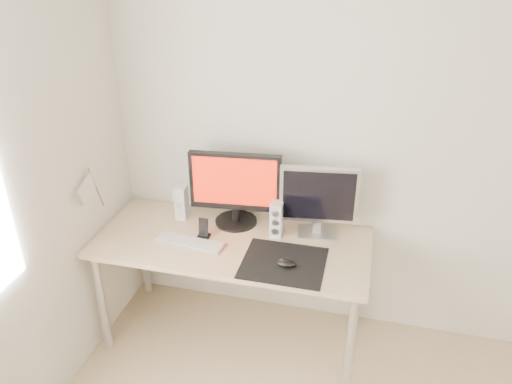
{
  "coord_description": "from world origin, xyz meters",
  "views": [
    {
      "loc": [
        -0.2,
        -0.97,
        2.32
      ],
      "look_at": [
        -0.81,
        1.49,
        1.01
      ],
      "focal_mm": 35.0,
      "sensor_mm": 36.0,
      "label": 1
    }
  ],
  "objects_px": {
    "keyboard": "(189,242)",
    "phone_dock": "(204,232)",
    "main_monitor": "(235,186)",
    "speaker_right": "(276,219)",
    "desk": "(232,252)",
    "second_monitor": "(319,198)",
    "speaker_left": "(182,203)",
    "mouse": "(286,263)"
  },
  "relations": [
    {
      "from": "keyboard",
      "to": "phone_dock",
      "type": "relative_size",
      "value": 3.4
    },
    {
      "from": "main_monitor",
      "to": "speaker_right",
      "type": "bearing_deg",
      "value": -15.84
    },
    {
      "from": "desk",
      "to": "keyboard",
      "type": "relative_size",
      "value": 3.72
    },
    {
      "from": "second_monitor",
      "to": "desk",
      "type": "bearing_deg",
      "value": -157.91
    },
    {
      "from": "second_monitor",
      "to": "speaker_left",
      "type": "bearing_deg",
      "value": -179.21
    },
    {
      "from": "mouse",
      "to": "main_monitor",
      "type": "height_order",
      "value": "main_monitor"
    },
    {
      "from": "speaker_left",
      "to": "phone_dock",
      "type": "height_order",
      "value": "speaker_left"
    },
    {
      "from": "speaker_left",
      "to": "phone_dock",
      "type": "distance_m",
      "value": 0.29
    },
    {
      "from": "second_monitor",
      "to": "keyboard",
      "type": "bearing_deg",
      "value": -158.12
    },
    {
      "from": "mouse",
      "to": "second_monitor",
      "type": "distance_m",
      "value": 0.44
    },
    {
      "from": "desk",
      "to": "second_monitor",
      "type": "height_order",
      "value": "second_monitor"
    },
    {
      "from": "main_monitor",
      "to": "keyboard",
      "type": "relative_size",
      "value": 1.28
    },
    {
      "from": "mouse",
      "to": "desk",
      "type": "xyz_separation_m",
      "value": [
        -0.36,
        0.18,
        -0.1
      ]
    },
    {
      "from": "desk",
      "to": "speaker_left",
      "type": "distance_m",
      "value": 0.46
    },
    {
      "from": "mouse",
      "to": "second_monitor",
      "type": "relative_size",
      "value": 0.24
    },
    {
      "from": "second_monitor",
      "to": "phone_dock",
      "type": "relative_size",
      "value": 3.57
    },
    {
      "from": "desk",
      "to": "speaker_right",
      "type": "bearing_deg",
      "value": 26.85
    },
    {
      "from": "speaker_right",
      "to": "keyboard",
      "type": "relative_size",
      "value": 0.51
    },
    {
      "from": "keyboard",
      "to": "phone_dock",
      "type": "distance_m",
      "value": 0.11
    },
    {
      "from": "mouse",
      "to": "phone_dock",
      "type": "relative_size",
      "value": 0.84
    },
    {
      "from": "main_monitor",
      "to": "speaker_left",
      "type": "height_order",
      "value": "main_monitor"
    },
    {
      "from": "second_monitor",
      "to": "keyboard",
      "type": "height_order",
      "value": "second_monitor"
    },
    {
      "from": "mouse",
      "to": "speaker_right",
      "type": "relative_size",
      "value": 0.49
    },
    {
      "from": "second_monitor",
      "to": "phone_dock",
      "type": "xyz_separation_m",
      "value": [
        -0.64,
        -0.2,
        -0.2
      ]
    },
    {
      "from": "speaker_left",
      "to": "second_monitor",
      "type": "bearing_deg",
      "value": 0.79
    },
    {
      "from": "mouse",
      "to": "speaker_right",
      "type": "xyz_separation_m",
      "value": [
        -0.12,
        0.3,
        0.09
      ]
    },
    {
      "from": "speaker_left",
      "to": "speaker_right",
      "type": "xyz_separation_m",
      "value": [
        0.62,
        -0.06,
        0.0
      ]
    },
    {
      "from": "second_monitor",
      "to": "main_monitor",
      "type": "bearing_deg",
      "value": 179.17
    },
    {
      "from": "speaker_left",
      "to": "keyboard",
      "type": "distance_m",
      "value": 0.32
    },
    {
      "from": "mouse",
      "to": "phone_dock",
      "type": "height_order",
      "value": "phone_dock"
    },
    {
      "from": "mouse",
      "to": "speaker_left",
      "type": "relative_size",
      "value": 0.49
    },
    {
      "from": "keyboard",
      "to": "phone_dock",
      "type": "height_order",
      "value": "phone_dock"
    },
    {
      "from": "desk",
      "to": "keyboard",
      "type": "bearing_deg",
      "value": -158.57
    },
    {
      "from": "mouse",
      "to": "keyboard",
      "type": "xyz_separation_m",
      "value": [
        -0.59,
        0.09,
        -0.01
      ]
    },
    {
      "from": "speaker_right",
      "to": "phone_dock",
      "type": "distance_m",
      "value": 0.43
    },
    {
      "from": "keyboard",
      "to": "speaker_left",
      "type": "bearing_deg",
      "value": 118.75
    },
    {
      "from": "second_monitor",
      "to": "keyboard",
      "type": "distance_m",
      "value": 0.79
    },
    {
      "from": "keyboard",
      "to": "phone_dock",
      "type": "bearing_deg",
      "value": 54.12
    },
    {
      "from": "speaker_left",
      "to": "speaker_right",
      "type": "relative_size",
      "value": 1.0
    },
    {
      "from": "main_monitor",
      "to": "keyboard",
      "type": "xyz_separation_m",
      "value": [
        -0.2,
        -0.29,
        -0.25
      ]
    },
    {
      "from": "main_monitor",
      "to": "speaker_right",
      "type": "relative_size",
      "value": 2.53
    },
    {
      "from": "speaker_left",
      "to": "main_monitor",
      "type": "bearing_deg",
      "value": 3.14
    }
  ]
}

